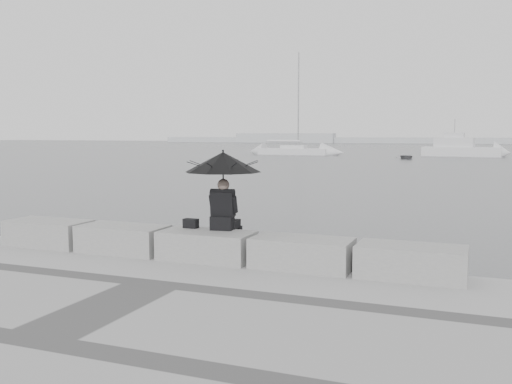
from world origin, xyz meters
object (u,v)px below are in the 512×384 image
at_px(sailboat_left, 294,151).
at_px(dinghy, 406,157).
at_px(motor_cruiser, 462,149).
at_px(seated_person, 223,170).

bearing_deg(sailboat_left, dinghy, -24.77).
xyz_separation_m(motor_cruiser, dinghy, (-5.23, -9.64, -0.65)).
distance_m(motor_cruiser, dinghy, 10.99).
bearing_deg(dinghy, seated_person, -107.58).
xyz_separation_m(seated_person, dinghy, (-3.21, 53.07, -1.80)).
distance_m(seated_person, motor_cruiser, 62.75).
height_order(motor_cruiser, dinghy, motor_cruiser).
height_order(seated_person, sailboat_left, sailboat_left).
bearing_deg(sailboat_left, seated_person, -71.79).
relative_size(sailboat_left, motor_cruiser, 1.42).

